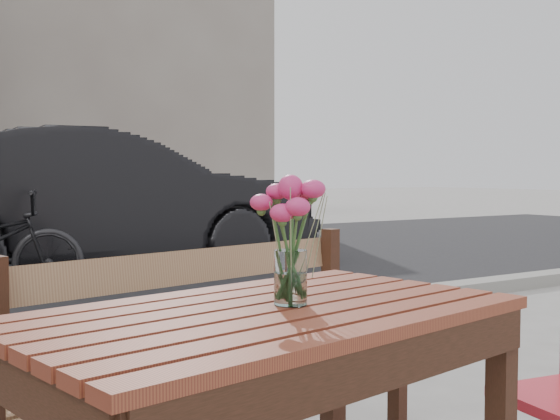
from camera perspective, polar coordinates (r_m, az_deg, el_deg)
name	(u,v)px	position (r m, az deg, el deg)	size (l,w,h in m)	color
main_table	(267,358)	(1.79, -1.06, -11.96)	(1.37, 0.94, 0.77)	maroon
main_bench	(211,344)	(2.34, -5.62, -10.79)	(1.52, 0.72, 0.91)	#94694C
main_vase	(291,224)	(1.77, 0.87, -1.18)	(0.18, 0.18, 0.33)	white
parked_car	(100,202)	(8.09, -14.45, 0.64)	(1.67, 4.79, 1.58)	black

